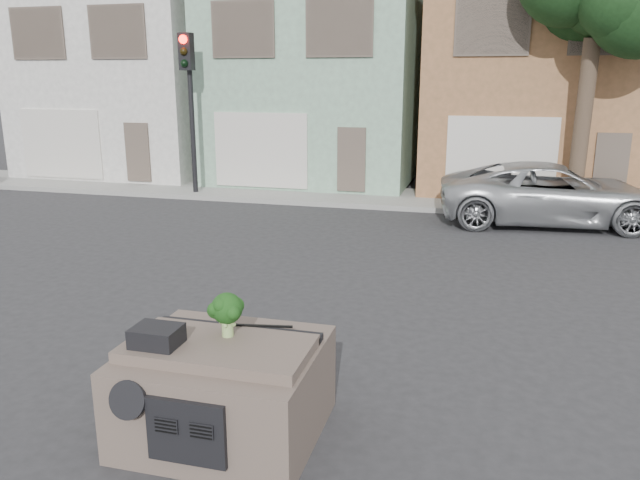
% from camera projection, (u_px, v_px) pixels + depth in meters
% --- Properties ---
extents(ground_plane, '(120.00, 120.00, 0.00)m').
position_uv_depth(ground_plane, '(305.00, 328.00, 9.65)').
color(ground_plane, '#303033').
rests_on(ground_plane, ground).
extents(sidewalk, '(40.00, 3.00, 0.15)m').
position_uv_depth(sidewalk, '(399.00, 199.00, 19.44)').
color(sidewalk, gray).
rests_on(sidewalk, ground).
extents(townhouse_white, '(7.20, 8.20, 7.55)m').
position_uv_depth(townhouse_white, '(143.00, 76.00, 24.98)').
color(townhouse_white, silver).
rests_on(townhouse_white, ground).
extents(townhouse_mint, '(7.20, 8.20, 7.55)m').
position_uv_depth(townhouse_mint, '(324.00, 76.00, 23.11)').
color(townhouse_mint, '#89B195').
rests_on(townhouse_mint, ground).
extents(townhouse_tan, '(7.20, 8.20, 7.55)m').
position_uv_depth(townhouse_tan, '(536.00, 76.00, 21.23)').
color(townhouse_tan, '#9A6842').
rests_on(townhouse_tan, ground).
extents(silver_pickup, '(5.98, 3.16, 1.60)m').
position_uv_depth(silver_pickup, '(549.00, 224.00, 16.49)').
color(silver_pickup, '#B7BBBF').
rests_on(silver_pickup, ground).
extents(traffic_signal, '(0.40, 0.40, 5.10)m').
position_uv_depth(traffic_signal, '(190.00, 117.00, 19.50)').
color(traffic_signal, black).
rests_on(traffic_signal, ground).
extents(tree_near, '(4.40, 4.00, 8.50)m').
position_uv_depth(tree_near, '(589.00, 58.00, 16.47)').
color(tree_near, '#163415').
rests_on(tree_near, ground).
extents(car_dashboard, '(2.00, 1.80, 1.12)m').
position_uv_depth(car_dashboard, '(226.00, 386.00, 6.71)').
color(car_dashboard, brown).
rests_on(car_dashboard, ground).
extents(instrument_hump, '(0.48, 0.38, 0.20)m').
position_uv_depth(instrument_hump, '(157.00, 336.00, 6.36)').
color(instrument_hump, black).
rests_on(instrument_hump, car_dashboard).
extents(wiper_arm, '(0.69, 0.15, 0.02)m').
position_uv_depth(wiper_arm, '(261.00, 326.00, 6.85)').
color(wiper_arm, black).
rests_on(wiper_arm, car_dashboard).
extents(broccoli, '(0.56, 0.56, 0.49)m').
position_uv_depth(broccoli, '(227.00, 314.00, 6.55)').
color(broccoli, '#143910').
rests_on(broccoli, car_dashboard).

